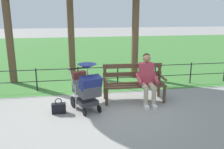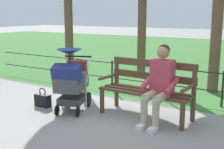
# 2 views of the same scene
# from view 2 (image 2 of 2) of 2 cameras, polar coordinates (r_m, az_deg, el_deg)

# --- Properties ---
(ground_plane) EXTENTS (60.00, 60.00, 0.00)m
(ground_plane) POSITION_cam_2_polar(r_m,az_deg,el_deg) (5.55, -1.45, -6.76)
(ground_plane) COLOR gray
(grass_lawn) EXTENTS (40.00, 16.00, 0.01)m
(grass_lawn) POSITION_cam_2_polar(r_m,az_deg,el_deg) (13.64, 18.97, 3.68)
(grass_lawn) COLOR #3D7533
(grass_lawn) RESTS_ON ground
(park_bench) EXTENTS (1.62, 0.67, 0.96)m
(park_bench) POSITION_cam_2_polar(r_m,az_deg,el_deg) (5.12, 6.95, -2.28)
(park_bench) COLOR brown
(park_bench) RESTS_ON ground
(person_on_bench) EXTENTS (0.55, 0.74, 1.28)m
(person_on_bench) POSITION_cam_2_polar(r_m,az_deg,el_deg) (4.78, 9.11, -1.51)
(person_on_bench) COLOR tan
(person_on_bench) RESTS_ON ground
(stroller) EXTENTS (0.77, 0.99, 1.15)m
(stroller) POSITION_cam_2_polar(r_m,az_deg,el_deg) (5.35, -7.84, -0.96)
(stroller) COLOR black
(stroller) RESTS_ON ground
(handbag) EXTENTS (0.32, 0.14, 0.37)m
(handbag) POSITION_cam_2_polar(r_m,az_deg,el_deg) (5.84, -13.20, -4.80)
(handbag) COLOR black
(handbag) RESTS_ON ground
(park_fence) EXTENTS (8.57, 0.04, 0.70)m
(park_fence) POSITION_cam_2_polar(r_m,az_deg,el_deg) (6.32, 8.63, -0.62)
(park_fence) COLOR black
(park_fence) RESTS_ON ground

